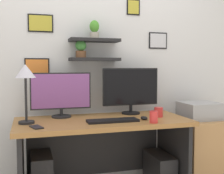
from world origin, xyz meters
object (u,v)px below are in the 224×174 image
(coffee_mug, at_px, (159,112))
(printer, at_px, (200,111))
(monitor_left, at_px, (61,93))
(desk_lamp, at_px, (25,77))
(cell_phone, at_px, (36,127))
(computer_tower_right, at_px, (159,173))
(computer_mouse, at_px, (144,118))
(keyboard, at_px, (113,121))
(desk, at_px, (101,141))
(monitor_right, at_px, (131,89))
(pen_cup, at_px, (154,117))
(drawer_cabinet, at_px, (199,151))

(coffee_mug, height_order, printer, printer)
(monitor_left, xyz_separation_m, desk_lamp, (-0.31, -0.22, 0.16))
(cell_phone, distance_m, computer_tower_right, 1.29)
(desk_lamp, xyz_separation_m, printer, (1.72, 0.12, -0.37))
(monitor_left, xyz_separation_m, computer_mouse, (0.69, -0.33, -0.21))
(coffee_mug, bearing_deg, keyboard, -168.15)
(cell_phone, height_order, computer_tower_right, cell_phone)
(keyboard, height_order, cell_phone, keyboard)
(monitor_left, height_order, computer_tower_right, monitor_left)
(computer_mouse, bearing_deg, cell_phone, -175.73)
(cell_phone, xyz_separation_m, coffee_mug, (1.11, 0.16, 0.04))
(cell_phone, bearing_deg, keyboard, -13.49)
(desk, bearing_deg, keyboard, -73.43)
(computer_mouse, bearing_deg, desk_lamp, 173.33)
(monitor_right, distance_m, computer_mouse, 0.41)
(computer_mouse, bearing_deg, pen_cup, -81.96)
(desk_lamp, height_order, coffee_mug, desk_lamp)
(desk_lamp, distance_m, coffee_mug, 1.23)
(monitor_right, distance_m, cell_phone, 1.03)
(monitor_right, height_order, desk_lamp, desk_lamp)
(desk, xyz_separation_m, coffee_mug, (0.53, -0.08, 0.26))
(printer, bearing_deg, coffee_mug, -165.03)
(cell_phone, height_order, printer, printer)
(desk, bearing_deg, desk_lamp, -175.40)
(drawer_cabinet, bearing_deg, desk, -176.59)
(desk, height_order, drawer_cabinet, desk)
(keyboard, relative_size, coffee_mug, 4.89)
(monitor_left, height_order, cell_phone, monitor_left)
(desk_lamp, height_order, computer_tower_right, desk_lamp)
(computer_mouse, relative_size, cell_phone, 0.64)
(monitor_left, xyz_separation_m, monitor_right, (0.68, 0.00, 0.02))
(monitor_right, distance_m, keyboard, 0.51)
(computer_mouse, distance_m, printer, 0.76)
(cell_phone, bearing_deg, computer_tower_right, -8.75)
(pen_cup, xyz_separation_m, printer, (0.70, 0.39, -0.04))
(printer, relative_size, computer_tower_right, 0.95)
(desk_lamp, bearing_deg, keyboard, -10.34)
(monitor_left, bearing_deg, cell_phone, -120.25)
(monitor_left, bearing_deg, desk_lamp, -144.95)
(desk_lamp, bearing_deg, computer_mouse, -6.67)
(keyboard, xyz_separation_m, desk_lamp, (-0.70, 0.13, 0.38))
(monitor_left, relative_size, coffee_mug, 6.16)
(desk, xyz_separation_m, pen_cup, (0.37, -0.32, 0.26))
(monitor_left, bearing_deg, pen_cup, -34.40)
(monitor_left, relative_size, keyboard, 1.26)
(keyboard, bearing_deg, desk, 106.57)
(computer_tower_right, bearing_deg, computer_mouse, -149.18)
(computer_mouse, xyz_separation_m, cell_phone, (-0.92, -0.07, -0.01))
(desk_lamp, xyz_separation_m, cell_phone, (0.07, -0.19, -0.38))
(monitor_left, xyz_separation_m, drawer_cabinet, (1.41, -0.10, -0.63))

